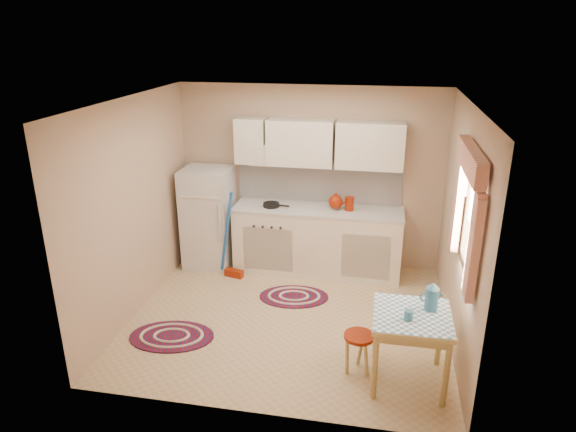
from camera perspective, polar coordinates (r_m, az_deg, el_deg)
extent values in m
plane|color=tan|center=(6.13, 0.07, -11.24)|extent=(3.60, 3.60, 0.00)
cube|color=silver|center=(5.26, 0.08, 12.61)|extent=(3.60, 3.20, 0.04)
cube|color=tan|center=(7.07, 2.44, 4.27)|extent=(3.60, 0.04, 2.50)
cube|color=tan|center=(4.15, -3.99, -7.92)|extent=(3.60, 0.04, 2.50)
cube|color=tan|center=(6.14, -16.68, 0.87)|extent=(0.04, 3.20, 2.50)
cube|color=tan|center=(5.56, 18.65, -1.42)|extent=(0.04, 3.20, 2.50)
cube|color=white|center=(7.06, 3.42, 3.75)|extent=(2.25, 0.03, 0.55)
cube|color=white|center=(6.77, 3.36, 8.06)|extent=(2.25, 0.33, 0.60)
cube|color=white|center=(4.94, 19.59, -0.51)|extent=(0.04, 0.85, 0.95)
cube|color=silver|center=(7.24, -8.82, -0.17)|extent=(0.65, 0.60, 1.40)
cube|color=white|center=(7.05, 3.27, -2.81)|extent=(2.25, 0.60, 0.88)
cube|color=beige|center=(6.88, 3.34, 0.71)|extent=(2.27, 0.62, 0.04)
cylinder|color=black|center=(6.92, -1.87, 1.25)|extent=(0.24, 0.24, 0.05)
cylinder|color=maroon|center=(6.81, 6.83, 1.29)|extent=(0.15, 0.15, 0.16)
cube|color=tan|center=(5.12, 13.30, -14.10)|extent=(0.72, 0.72, 0.72)
cylinder|color=maroon|center=(5.23, 7.80, -14.86)|extent=(0.35, 0.35, 0.42)
cylinder|color=teal|center=(4.82, 13.25, -10.71)|extent=(0.10, 0.10, 0.10)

